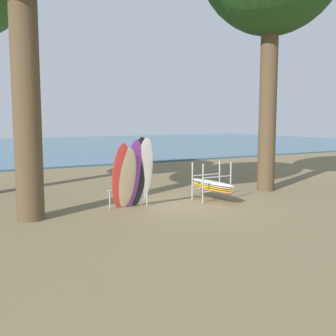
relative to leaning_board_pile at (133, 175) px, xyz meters
name	(u,v)px	position (x,y,z in m)	size (l,w,h in m)	color
ground_plane	(184,206)	(1.58, -0.30, -1.01)	(80.00, 80.00, 0.00)	brown
lake_water	(13,147)	(1.58, 29.13, -0.96)	(80.00, 36.00, 0.10)	#38607A
leaning_board_pile	(133,175)	(0.00, 0.00, 0.00)	(1.40, 1.02, 2.15)	red
board_storage_rack	(212,185)	(2.84, 0.00, -0.51)	(1.15, 2.12, 1.25)	#9EA0A5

